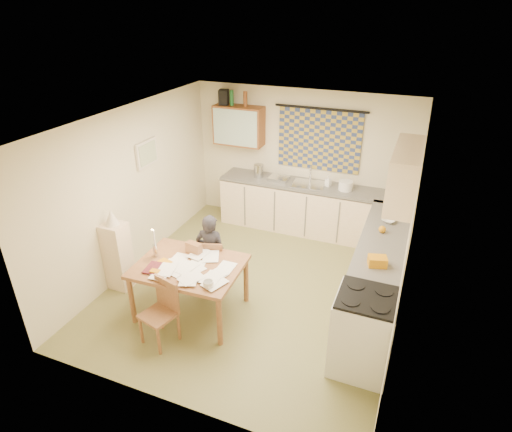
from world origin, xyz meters
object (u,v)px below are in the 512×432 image
at_px(person, 211,253).
at_px(counter_right, 377,276).
at_px(dining_table, 191,288).
at_px(chair_far, 212,273).
at_px(stove, 362,332).
at_px(shelf_stand, 118,256).
at_px(counter_back, 310,209).

bearing_deg(person, counter_right, -172.17).
distance_m(dining_table, chair_far, 0.58).
relative_size(counter_right, chair_far, 3.48).
height_order(chair_far, person, person).
relative_size(counter_right, stove, 2.95).
bearing_deg(counter_right, shelf_stand, -164.31).
bearing_deg(chair_far, shelf_stand, 2.89).
distance_m(counter_right, shelf_stand, 3.68).
bearing_deg(dining_table, chair_far, 85.05).
bearing_deg(stove, chair_far, 162.42).
distance_m(counter_back, counter_right, 2.20).
xyz_separation_m(counter_back, chair_far, (-0.84, -2.23, -0.19)).
distance_m(counter_right, person, 2.33).
bearing_deg(person, shelf_stand, 12.43).
xyz_separation_m(stove, person, (-2.25, 0.70, 0.11)).
bearing_deg(stove, dining_table, 176.39).
height_order(counter_right, stove, stove).
relative_size(counter_back, dining_table, 2.36).
distance_m(person, shelf_stand, 1.36).
bearing_deg(chair_far, dining_table, 70.98).
xyz_separation_m(counter_back, dining_table, (-0.87, -2.80, -0.07)).
bearing_deg(person, stove, 156.62).
bearing_deg(chair_far, stove, 145.95).
height_order(stove, chair_far, stove).
height_order(counter_back, chair_far, counter_back).
xyz_separation_m(counter_back, person, (-0.84, -2.25, 0.16)).
bearing_deg(counter_right, person, -166.01).
bearing_deg(chair_far, counter_back, -127.23).
distance_m(stove, dining_table, 2.29).
bearing_deg(chair_far, counter_right, 177.08).
bearing_deg(shelf_stand, chair_far, 19.35).
height_order(counter_back, dining_table, counter_back).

